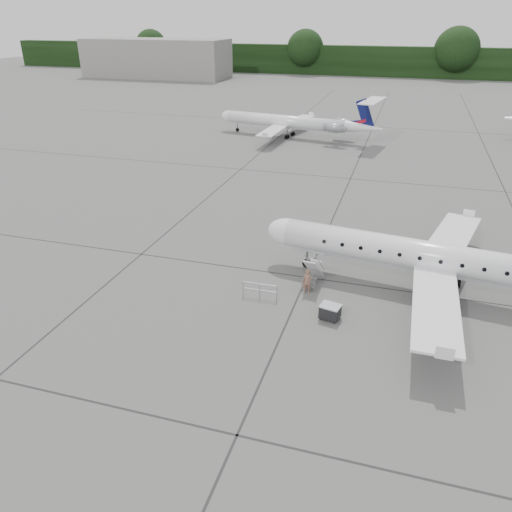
% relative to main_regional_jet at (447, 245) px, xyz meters
% --- Properties ---
extents(ground, '(320.00, 320.00, 0.00)m').
position_rel_main_regional_jet_xyz_m(ground, '(-2.86, -5.50, -3.40)').
color(ground, '#61615E').
rests_on(ground, ground).
extents(treeline, '(260.00, 4.00, 8.00)m').
position_rel_main_regional_jet_xyz_m(treeline, '(-2.86, 124.50, 0.60)').
color(treeline, black).
rests_on(treeline, ground).
extents(terminal_building, '(40.00, 14.00, 10.00)m').
position_rel_main_regional_jet_xyz_m(terminal_building, '(-72.86, 104.50, 1.60)').
color(terminal_building, gray).
rests_on(terminal_building, ground).
extents(main_regional_jet, '(28.73, 22.30, 6.80)m').
position_rel_main_regional_jet_xyz_m(main_regional_jet, '(0.00, 0.00, 0.00)').
color(main_regional_jet, white).
rests_on(main_regional_jet, ground).
extents(airstair, '(1.13, 2.33, 2.13)m').
position_rel_main_regional_jet_xyz_m(airstair, '(-7.95, -1.12, -2.33)').
color(airstair, white).
rests_on(airstair, ground).
extents(passenger, '(0.63, 0.45, 1.64)m').
position_rel_main_regional_jet_xyz_m(passenger, '(-8.11, -2.38, -2.58)').
color(passenger, '#875C4A').
rests_on(passenger, ground).
extents(safety_railing, '(2.20, 0.12, 1.00)m').
position_rel_main_regional_jet_xyz_m(safety_railing, '(-10.82, -3.90, -2.90)').
color(safety_railing, gray).
rests_on(safety_railing, ground).
extents(baggage_cart, '(1.27, 1.11, 0.96)m').
position_rel_main_regional_jet_xyz_m(baggage_cart, '(-6.20, -5.00, -2.92)').
color(baggage_cart, black).
rests_on(baggage_cart, ground).
extents(bg_regional_left, '(25.69, 20.34, 6.10)m').
position_rel_main_regional_jet_xyz_m(bg_regional_left, '(-20.35, 41.17, -0.35)').
color(bg_regional_left, white).
rests_on(bg_regional_left, ground).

